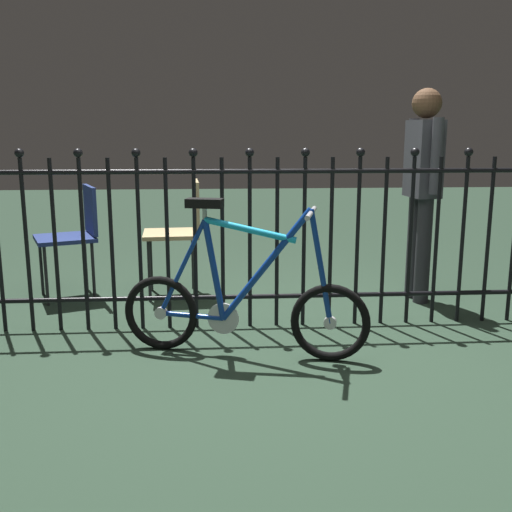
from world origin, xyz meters
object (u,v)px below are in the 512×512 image
chair_tan (182,225)px  chair_navy (75,230)px  person_visitor (423,178)px  bicycle (243,303)px

chair_tan → chair_navy: size_ratio=1.05×
chair_tan → chair_navy: (-0.80, 0.02, -0.03)m
chair_tan → person_visitor: person_visitor is taller
bicycle → person_visitor: 1.82m
chair_tan → chair_navy: 0.80m
chair_navy → person_visitor: person_visitor is taller
person_visitor → bicycle: bearing=-142.3°
chair_navy → person_visitor: bearing=-6.0°
bicycle → person_visitor: person_visitor is taller
bicycle → person_visitor: size_ratio=0.89×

